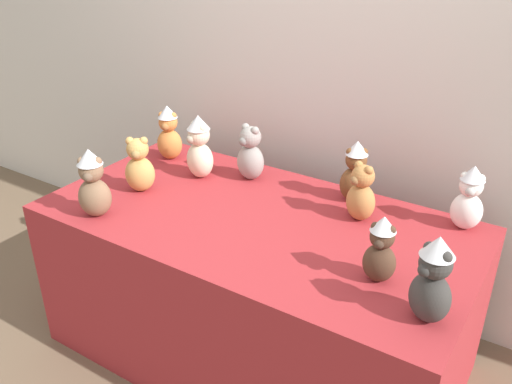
# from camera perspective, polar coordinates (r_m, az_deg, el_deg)

# --- Properties ---
(ground_plane) EXTENTS (10.00, 10.00, 0.00)m
(ground_plane) POSITION_cam_1_polar(r_m,az_deg,el_deg) (2.66, -3.07, -19.34)
(ground_plane) COLOR brown
(wall_back) EXTENTS (7.00, 0.08, 2.60)m
(wall_back) POSITION_cam_1_polar(r_m,az_deg,el_deg) (2.76, 8.43, 13.70)
(wall_back) COLOR silver
(wall_back) RESTS_ON ground_plane
(display_table) EXTENTS (1.85, 0.96, 0.76)m
(display_table) POSITION_cam_1_polar(r_m,az_deg,el_deg) (2.56, -0.00, -10.03)
(display_table) COLOR maroon
(display_table) RESTS_ON ground_plane
(teddy_bear_cocoa) EXTENTS (0.13, 0.11, 0.26)m
(teddy_bear_cocoa) POSITION_cam_1_polar(r_m,az_deg,el_deg) (1.95, 12.84, -5.89)
(teddy_bear_cocoa) COLOR #4C3323
(teddy_bear_cocoa) RESTS_ON display_table
(teddy_bear_honey) EXTENTS (0.18, 0.17, 0.27)m
(teddy_bear_honey) POSITION_cam_1_polar(r_m,az_deg,el_deg) (2.57, -12.05, 2.64)
(teddy_bear_honey) COLOR tan
(teddy_bear_honey) RESTS_ON display_table
(teddy_bear_snow) EXTENTS (0.14, 0.12, 0.28)m
(teddy_bear_snow) POSITION_cam_1_polar(r_m,az_deg,el_deg) (2.37, 21.27, -0.62)
(teddy_bear_snow) COLOR white
(teddy_bear_snow) RESTS_ON display_table
(teddy_bear_caramel) EXTENTS (0.17, 0.16, 0.26)m
(teddy_bear_caramel) POSITION_cam_1_polar(r_m,az_deg,el_deg) (2.32, 10.89, -0.18)
(teddy_bear_caramel) COLOR #B27A42
(teddy_bear_caramel) RESTS_ON display_table
(teddy_bear_chestnut) EXTENTS (0.17, 0.16, 0.29)m
(teddy_bear_chestnut) POSITION_cam_1_polar(r_m,az_deg,el_deg) (2.46, 10.28, 2.07)
(teddy_bear_chestnut) COLOR brown
(teddy_bear_chestnut) RESTS_ON display_table
(teddy_bear_cream) EXTENTS (0.17, 0.16, 0.32)m
(teddy_bear_cream) POSITION_cam_1_polar(r_m,az_deg,el_deg) (2.66, -5.92, 4.64)
(teddy_bear_cream) COLOR beige
(teddy_bear_cream) RESTS_ON display_table
(teddy_bear_charcoal) EXTENTS (0.18, 0.17, 0.31)m
(teddy_bear_charcoal) POSITION_cam_1_polar(r_m,az_deg,el_deg) (1.80, 17.89, -8.74)
(teddy_bear_charcoal) COLOR #383533
(teddy_bear_charcoal) RESTS_ON display_table
(teddy_bear_mocha) EXTENTS (0.18, 0.17, 0.31)m
(teddy_bear_mocha) POSITION_cam_1_polar(r_m,az_deg,el_deg) (2.39, -16.61, 0.81)
(teddy_bear_mocha) COLOR #7F6047
(teddy_bear_mocha) RESTS_ON display_table
(teddy_bear_ginger) EXTENTS (0.16, 0.15, 0.29)m
(teddy_bear_ginger) POSITION_cam_1_polar(r_m,az_deg,el_deg) (2.89, -9.06, 6.06)
(teddy_bear_ginger) COLOR #D17F3D
(teddy_bear_ginger) RESTS_ON display_table
(teddy_bear_ash) EXTENTS (0.17, 0.15, 0.28)m
(teddy_bear_ash) POSITION_cam_1_polar(r_m,az_deg,el_deg) (2.63, -0.60, 3.96)
(teddy_bear_ash) COLOR gray
(teddy_bear_ash) RESTS_ON display_table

